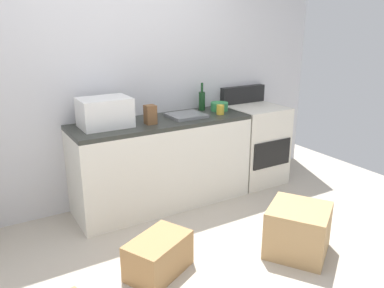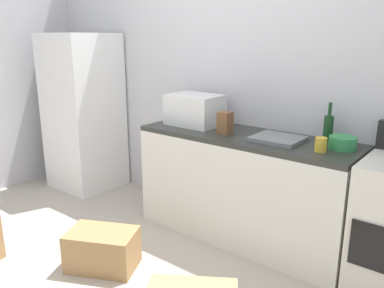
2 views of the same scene
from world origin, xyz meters
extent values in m
cube|color=silver|center=(0.00, 1.55, 1.30)|extent=(5.00, 0.10, 2.60)
cube|color=silver|center=(0.30, 1.20, 0.43)|extent=(1.80, 0.60, 0.86)
cube|color=#2D302B|center=(0.30, 1.20, 0.88)|extent=(1.80, 0.60, 0.04)
cube|color=white|center=(-1.75, 1.15, 0.85)|extent=(0.68, 0.66, 1.70)
cube|color=white|center=(-0.25, 1.24, 1.04)|extent=(0.46, 0.34, 0.27)
cube|color=slate|center=(0.58, 1.19, 0.92)|extent=(0.36, 0.32, 0.03)
cylinder|color=#193F1E|center=(0.89, 1.38, 1.00)|extent=(0.07, 0.07, 0.20)
cylinder|color=#193F1E|center=(0.89, 1.38, 1.15)|extent=(0.03, 0.03, 0.10)
cylinder|color=gold|center=(0.95, 1.10, 0.95)|extent=(0.08, 0.08, 0.10)
cube|color=brown|center=(0.15, 1.12, 0.99)|extent=(0.10, 0.10, 0.18)
cylinder|color=#338C4C|center=(1.04, 1.26, 0.95)|extent=(0.19, 0.19, 0.09)
cube|color=#A37A4C|center=(-0.27, 0.15, 0.14)|extent=(0.58, 0.50, 0.29)
camera|label=1|loc=(-1.35, -2.15, 1.83)|focal=36.20mm
camera|label=2|loc=(1.87, -1.48, 1.67)|focal=36.89mm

